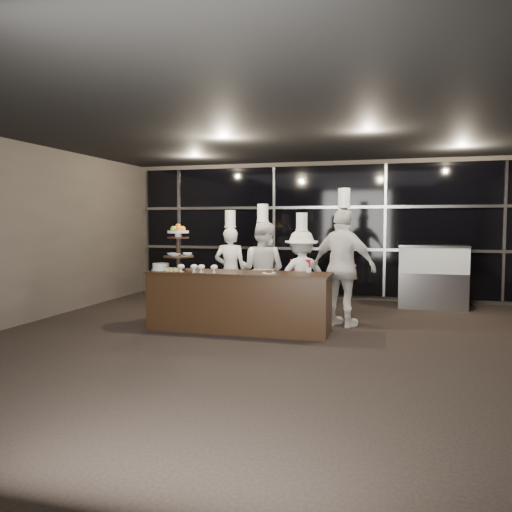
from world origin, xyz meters
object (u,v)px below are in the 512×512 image
(display_stand, at_px, (178,244))
(chef_d, at_px, (343,266))
(buffet_counter, at_px, (238,301))
(chef_a, at_px, (230,270))
(chef_b, at_px, (263,270))
(display_case, at_px, (433,273))
(layer_cake, at_px, (161,267))
(chef_c, at_px, (301,275))

(display_stand, height_order, chef_d, chef_d)
(buffet_counter, relative_size, chef_a, 1.50)
(display_stand, height_order, chef_b, chef_b)
(chef_d, bearing_deg, display_stand, -163.23)
(chef_b, bearing_deg, display_case, 32.63)
(layer_cake, bearing_deg, chef_a, 58.41)
(display_stand, bearing_deg, buffet_counter, 0.01)
(buffet_counter, bearing_deg, chef_c, 52.97)
(display_case, height_order, chef_d, chef_d)
(chef_a, xyz_separation_m, chef_b, (0.63, -0.13, 0.03))
(chef_a, distance_m, chef_d, 2.10)
(chef_b, bearing_deg, buffet_counter, -95.96)
(chef_a, height_order, chef_d, chef_d)
(display_stand, distance_m, chef_a, 1.38)
(chef_b, height_order, chef_c, chef_b)
(chef_c, bearing_deg, buffet_counter, -127.03)
(chef_d, bearing_deg, chef_a, 168.25)
(chef_c, distance_m, chef_d, 0.81)
(layer_cake, xyz_separation_m, chef_a, (0.76, 1.24, -0.14))
(layer_cake, relative_size, chef_b, 0.15)
(buffet_counter, bearing_deg, display_case, 43.99)
(buffet_counter, height_order, chef_c, chef_c)
(chef_a, xyz_separation_m, chef_d, (2.05, -0.43, 0.15))
(buffet_counter, xyz_separation_m, layer_cake, (-1.28, -0.05, 0.51))
(layer_cake, distance_m, chef_d, 2.93)
(chef_b, height_order, chef_d, chef_d)
(chef_c, height_order, chef_d, chef_d)
(display_stand, height_order, display_case, display_stand)
(chef_a, height_order, chef_b, chef_b)
(chef_c, bearing_deg, layer_cake, -152.03)
(display_stand, bearing_deg, display_case, 36.00)
(chef_b, relative_size, chef_d, 0.90)
(layer_cake, bearing_deg, display_stand, 9.96)
(display_stand, height_order, chef_a, chef_a)
(chef_b, bearing_deg, chef_c, -0.51)
(display_stand, distance_m, chef_c, 2.16)
(buffet_counter, distance_m, chef_b, 1.14)
(chef_c, xyz_separation_m, chef_d, (0.73, -0.29, 0.19))
(chef_c, relative_size, chef_d, 0.83)
(chef_d, bearing_deg, chef_b, 168.08)
(buffet_counter, bearing_deg, layer_cake, -177.77)
(display_case, distance_m, chef_d, 2.67)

